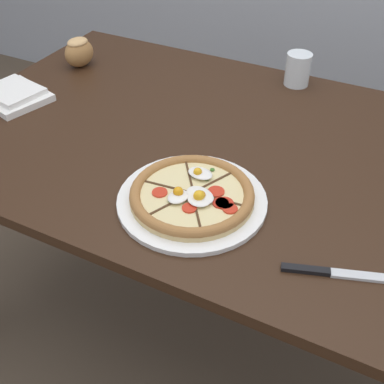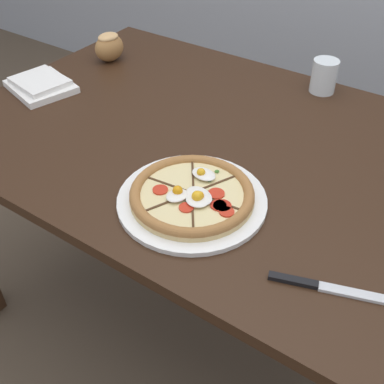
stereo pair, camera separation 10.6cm
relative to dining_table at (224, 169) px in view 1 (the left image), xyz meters
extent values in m
plane|color=brown|center=(0.00, 0.00, -0.67)|extent=(12.00, 12.00, 0.00)
cube|color=#331E11|center=(0.00, 0.00, 0.07)|extent=(1.56, 0.97, 0.03)
cube|color=#331E11|center=(-0.73, 0.43, -0.31)|extent=(0.06, 0.06, 0.72)
cylinder|color=white|center=(0.03, -0.25, 0.09)|extent=(0.34, 0.34, 0.01)
cylinder|color=#DBB775|center=(0.03, -0.25, 0.10)|extent=(0.28, 0.28, 0.01)
cylinder|color=beige|center=(0.03, -0.25, 0.11)|extent=(0.24, 0.24, 0.00)
torus|color=#A36B38|center=(0.03, -0.25, 0.11)|extent=(0.28, 0.28, 0.02)
cube|color=#472D19|center=(0.06, -0.20, 0.11)|extent=(0.05, 0.11, 0.00)
cube|color=#472D19|center=(0.00, -0.21, 0.11)|extent=(0.07, 0.10, 0.00)
cube|color=#472D19|center=(-0.03, -0.26, 0.11)|extent=(0.12, 0.02, 0.00)
cube|color=#472D19|center=(0.01, -0.31, 0.11)|extent=(0.05, 0.11, 0.00)
cube|color=#472D19|center=(0.07, -0.30, 0.11)|extent=(0.07, 0.10, 0.00)
cube|color=#472D19|center=(0.09, -0.25, 0.11)|extent=(0.12, 0.02, 0.00)
cylinder|color=red|center=(0.10, -0.26, 0.11)|extent=(0.04, 0.04, 0.00)
cylinder|color=red|center=(0.11, -0.26, 0.11)|extent=(0.04, 0.04, 0.00)
cylinder|color=red|center=(0.08, -0.23, 0.11)|extent=(0.04, 0.04, 0.00)
cylinder|color=red|center=(0.13, -0.27, 0.11)|extent=(0.03, 0.03, 0.00)
cylinder|color=red|center=(0.05, -0.30, 0.11)|extent=(0.03, 0.03, 0.00)
cylinder|color=red|center=(-0.03, -0.29, 0.11)|extent=(0.03, 0.03, 0.00)
ellipsoid|color=white|center=(0.02, -0.19, 0.12)|extent=(0.07, 0.05, 0.01)
sphere|color=#F4AD1E|center=(0.02, -0.20, 0.13)|extent=(0.02, 0.02, 0.02)
ellipsoid|color=white|center=(0.01, -0.29, 0.12)|extent=(0.05, 0.06, 0.01)
sphere|color=orange|center=(0.01, -0.28, 0.13)|extent=(0.02, 0.02, 0.02)
ellipsoid|color=white|center=(0.06, -0.27, 0.12)|extent=(0.08, 0.08, 0.01)
sphere|color=#F4AD1E|center=(0.06, -0.27, 0.13)|extent=(0.02, 0.02, 0.02)
ellipsoid|color=white|center=(0.05, -0.26, 0.12)|extent=(0.08, 0.07, 0.01)
sphere|color=orange|center=(0.06, -0.27, 0.13)|extent=(0.02, 0.02, 0.02)
cylinder|color=#386B23|center=(0.04, -0.16, 0.11)|extent=(0.01, 0.01, 0.00)
cylinder|color=#2D5B1E|center=(0.04, -0.20, 0.11)|extent=(0.01, 0.01, 0.00)
cylinder|color=#386B23|center=(0.00, -0.30, 0.11)|extent=(0.01, 0.01, 0.00)
cylinder|color=#2D5B1E|center=(0.06, -0.23, 0.11)|extent=(0.01, 0.01, 0.00)
cube|color=white|center=(-0.66, -0.07, 0.10)|extent=(0.23, 0.21, 0.02)
cube|color=white|center=(-0.66, -0.07, 0.11)|extent=(0.18, 0.16, 0.02)
ellipsoid|color=#A3703D|center=(-0.63, 0.21, 0.13)|extent=(0.09, 0.12, 0.09)
ellipsoid|color=tan|center=(-0.63, 0.21, 0.17)|extent=(0.07, 0.08, 0.03)
cube|color=silver|center=(0.42, -0.30, 0.09)|extent=(0.13, 0.06, 0.01)
cube|color=black|center=(0.32, -0.34, 0.09)|extent=(0.09, 0.04, 0.01)
cylinder|color=white|center=(0.06, 0.41, 0.14)|extent=(0.08, 0.08, 0.10)
cylinder|color=silver|center=(0.06, 0.41, 0.12)|extent=(0.07, 0.07, 0.06)
camera|label=1|loc=(0.40, -0.98, 0.79)|focal=45.00mm
camera|label=2|loc=(0.49, -0.93, 0.79)|focal=45.00mm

